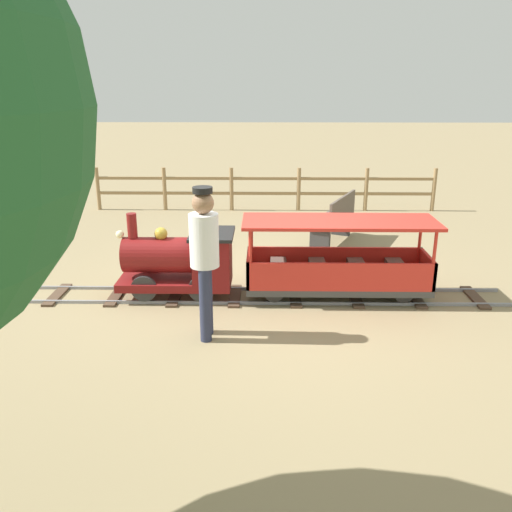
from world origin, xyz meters
TOP-DOWN VIEW (x-y plane):
  - ground_plane at (0.00, 0.00)m, footprint 60.00×60.00m
  - track at (0.00, -0.02)m, footprint 0.71×6.05m
  - locomotive at (0.00, 1.02)m, footprint 0.67×1.45m
  - passenger_car at (0.00, -0.92)m, footprint 0.77×2.35m
  - conductor_person at (-1.09, 0.60)m, footprint 0.30×0.30m
  - park_bench at (2.35, -1.17)m, footprint 1.35×0.91m
  - fence_section at (4.77, -0.02)m, footprint 0.08×7.13m

SIDE VIEW (x-z plane):
  - ground_plane at x=0.00m, z-range 0.00..0.00m
  - track at x=0.00m, z-range 0.00..0.04m
  - park_bench at x=2.35m, z-range 0.01..0.83m
  - passenger_car at x=0.00m, z-range -0.06..0.91m
  - fence_section at x=4.77m, z-range 0.03..0.93m
  - locomotive at x=0.00m, z-range -0.04..1.01m
  - conductor_person at x=-1.09m, z-range 0.15..1.77m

